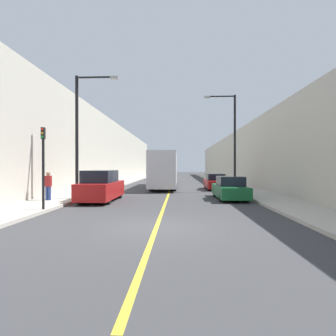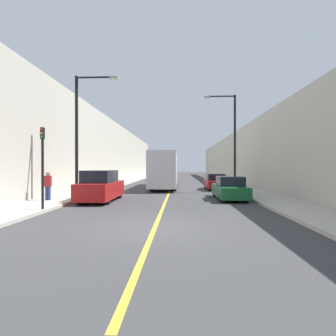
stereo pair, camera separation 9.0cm
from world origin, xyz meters
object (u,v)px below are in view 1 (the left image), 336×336
at_px(car_right_near, 230,189).
at_px(street_lamp_right, 232,136).
at_px(car_right_mid, 215,182).
at_px(pedestrian, 48,185).
at_px(bus, 165,169).
at_px(traffic_light, 43,165).
at_px(parked_suv_left, 101,187).
at_px(street_lamp_left, 81,128).

height_order(car_right_near, street_lamp_right, street_lamp_right).
bearing_deg(car_right_mid, pedestrian, -139.69).
height_order(bus, street_lamp_right, street_lamp_right).
height_order(traffic_light, pedestrian, traffic_light).
bearing_deg(street_lamp_right, parked_suv_left, -144.61).
relative_size(bus, street_lamp_right, 1.41).
xyz_separation_m(bus, street_lamp_right, (6.16, -3.93, 2.99)).
relative_size(street_lamp_left, traffic_light, 2.02).
xyz_separation_m(parked_suv_left, street_lamp_left, (-1.38, 0.14, 3.74)).
xyz_separation_m(parked_suv_left, traffic_light, (-1.53, -4.23, 1.38)).
distance_m(parked_suv_left, traffic_light, 4.71).
bearing_deg(car_right_near, street_lamp_right, 77.00).
height_order(bus, street_lamp_left, street_lamp_left).
xyz_separation_m(bus, street_lamp_left, (-4.85, -10.63, 2.74)).
bearing_deg(pedestrian, car_right_mid, 40.31).
height_order(car_right_mid, pedestrian, pedestrian).
xyz_separation_m(parked_suv_left, street_lamp_right, (9.63, 6.84, 3.99)).
bearing_deg(car_right_near, car_right_mid, 89.53).
bearing_deg(parked_suv_left, car_right_near, 9.01).
bearing_deg(parked_suv_left, street_lamp_right, 35.39).
bearing_deg(street_lamp_right, car_right_mid, 122.01).
bearing_deg(street_lamp_right, pedestrian, -148.49).
xyz_separation_m(car_right_mid, pedestrian, (-11.40, -9.67, 0.37)).
distance_m(street_lamp_left, street_lamp_right, 12.89).
distance_m(street_lamp_right, pedestrian, 15.29).
distance_m(bus, car_right_near, 10.70).
xyz_separation_m(street_lamp_left, traffic_light, (-0.14, -4.37, -2.36)).
bearing_deg(street_lamp_right, street_lamp_left, -148.68).
bearing_deg(car_right_mid, street_lamp_left, -138.59).
distance_m(car_right_near, street_lamp_right, 7.05).
bearing_deg(car_right_mid, traffic_light, -127.38).
relative_size(car_right_mid, street_lamp_left, 0.55).
bearing_deg(street_lamp_left, bus, 65.46).
relative_size(car_right_near, car_right_mid, 1.09).
bearing_deg(car_right_near, street_lamp_left, -173.07).
relative_size(bus, car_right_near, 2.50).
bearing_deg(street_lamp_left, pedestrian, -147.24).
distance_m(car_right_near, traffic_light, 11.45).
height_order(car_right_near, car_right_mid, car_right_near).
xyz_separation_m(traffic_light, pedestrian, (-1.46, 3.34, -1.24)).
xyz_separation_m(car_right_near, street_lamp_right, (1.27, 5.52, 4.20)).
height_order(car_right_mid, street_lamp_left, street_lamp_left).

